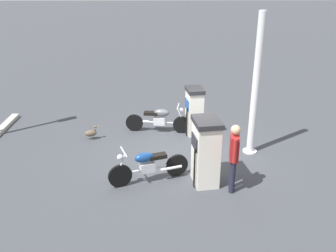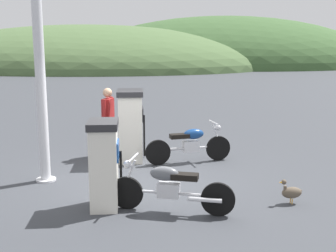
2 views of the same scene
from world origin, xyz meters
name	(u,v)px [view 1 (image 1 of 2)]	position (x,y,z in m)	size (l,w,h in m)	color
ground_plane	(184,155)	(0.00, 0.00, 0.00)	(120.00, 120.00, 0.00)	#383A3F
fuel_pump_near	(194,111)	(-0.41, -1.49, 0.77)	(0.59, 0.78, 1.51)	silver
fuel_pump_far	(206,151)	(-0.41, 1.50, 0.84)	(0.70, 0.90, 1.66)	silver
motorcycle_near_pump	(159,119)	(0.70, -1.63, 0.45)	(2.09, 0.63, 0.92)	black
motorcycle_far_pump	(148,165)	(0.97, 1.41, 0.44)	(1.95, 0.86, 0.93)	black
attendant_person	(234,154)	(-1.01, 1.86, 0.96)	(0.26, 0.58, 1.67)	#1E1E2D
wandering_duck	(91,133)	(2.79, -1.11, 0.22)	(0.44, 0.26, 0.45)	brown
canopy_support_pole	(256,89)	(-1.91, -0.13, 1.88)	(0.40, 0.40, 3.92)	silver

